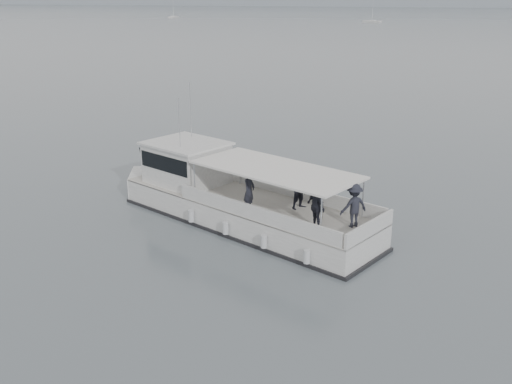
% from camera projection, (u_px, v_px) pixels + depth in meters
% --- Properties ---
extents(ground, '(1400.00, 1400.00, 0.00)m').
position_uv_depth(ground, '(338.00, 227.00, 25.55)').
color(ground, '#545C63').
rests_on(ground, ground).
extents(tour_boat, '(14.36, 7.62, 6.11)m').
position_uv_depth(tour_boat, '(225.00, 197.00, 26.40)').
color(tour_boat, white).
rests_on(tour_boat, ground).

